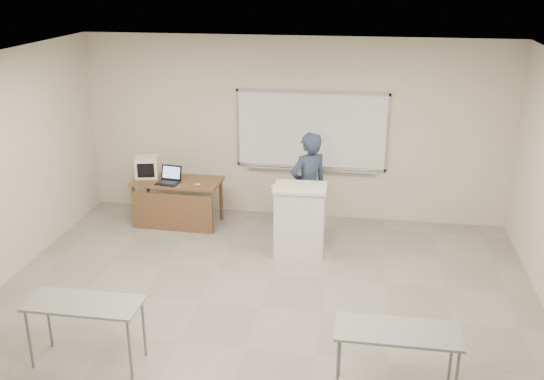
% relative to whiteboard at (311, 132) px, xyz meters
% --- Properties ---
extents(floor, '(7.00, 8.00, 0.01)m').
position_rel_whiteboard_xyz_m(floor, '(-0.30, -3.97, -1.49)').
color(floor, gray).
rests_on(floor, ground).
extents(whiteboard, '(2.48, 0.10, 1.31)m').
position_rel_whiteboard_xyz_m(whiteboard, '(0.00, 0.00, 0.00)').
color(whiteboard, white).
rests_on(whiteboard, floor).
extents(student_desks, '(4.40, 2.20, 0.73)m').
position_rel_whiteboard_xyz_m(student_desks, '(-0.30, -5.32, -0.81)').
color(student_desks, gray).
rests_on(student_desks, floor).
extents(instructor_desk, '(1.41, 0.70, 0.75)m').
position_rel_whiteboard_xyz_m(instructor_desk, '(-2.10, -0.78, -0.94)').
color(instructor_desk, brown).
rests_on(instructor_desk, floor).
extents(podium, '(0.75, 0.55, 1.05)m').
position_rel_whiteboard_xyz_m(podium, '(-0.00, -1.47, -0.95)').
color(podium, silver).
rests_on(podium, floor).
extents(crt_monitor, '(0.36, 0.41, 0.34)m').
position_rel_whiteboard_xyz_m(crt_monitor, '(-2.65, -0.54, -0.57)').
color(crt_monitor, beige).
rests_on(crt_monitor, instructor_desk).
extents(laptop, '(0.35, 0.32, 0.26)m').
position_rel_whiteboard_xyz_m(laptop, '(-2.20, -0.79, -0.67)').
color(laptop, black).
rests_on(laptop, instructor_desk).
extents(mouse, '(0.11, 0.08, 0.04)m').
position_rel_whiteboard_xyz_m(mouse, '(-1.70, -0.87, -0.71)').
color(mouse, '#B8BDC1').
rests_on(mouse, instructor_desk).
extents(keyboard, '(0.51, 0.27, 0.03)m').
position_rel_whiteboard_xyz_m(keyboard, '(-0.15, -1.59, -0.41)').
color(keyboard, beige).
rests_on(keyboard, podium).
extents(presenter, '(0.75, 0.71, 1.72)m').
position_rel_whiteboard_xyz_m(presenter, '(0.07, -0.96, -0.62)').
color(presenter, black).
rests_on(presenter, floor).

